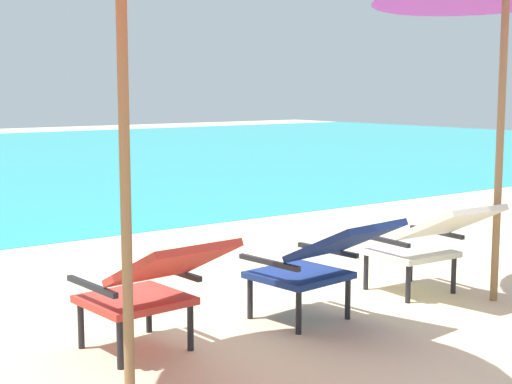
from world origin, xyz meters
The scene contains 4 objects.
ground_plane centered at (0.00, 4.00, 0.00)m, with size 40.00×40.00×0.00m, color beige.
lounge_chair_left centered at (-1.08, -0.21, 0.40)m, with size 0.59×0.91×0.68m.
lounge_chair_center centered at (0.01, -0.31, 0.40)m, with size 0.62×0.93×0.68m.
lounge_chair_right centered at (1.03, -0.27, 0.40)m, with size 0.58×0.90×0.68m.
Camera 1 is at (-3.03, -3.72, 1.43)m, focal length 54.31 mm.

